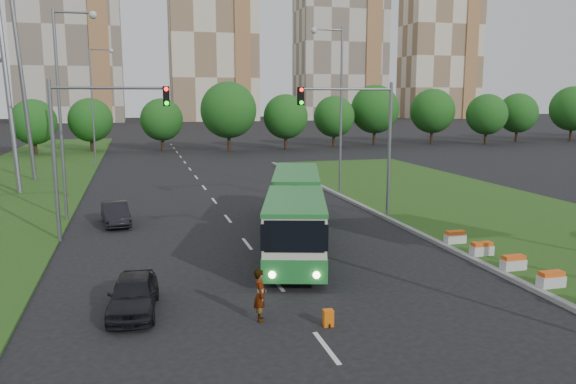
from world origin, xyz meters
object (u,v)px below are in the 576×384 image
object	(u,v)px
shopping_trolley	(328,318)
pedestrian	(260,295)
car_left_near	(133,294)
car_left_far	(116,214)
traffic_mast_median	(364,128)
traffic_mast_left	(88,134)
articulated_bus	(292,209)

from	to	relation	value
shopping_trolley	pedestrian	bearing A→B (deg)	156.64
car_left_near	car_left_far	size ratio (longest dim) A/B	0.99
shopping_trolley	traffic_mast_median	bearing A→B (deg)	67.69
traffic_mast_left	articulated_bus	size ratio (longest dim) A/B	0.50
traffic_mast_left	articulated_bus	bearing A→B (deg)	-15.97
car_left_near	shopping_trolley	distance (m)	6.58
car_left_near	shopping_trolley	world-z (taller)	car_left_near
traffic_mast_left	articulated_bus	world-z (taller)	traffic_mast_left
articulated_bus	pedestrian	world-z (taller)	articulated_bus
traffic_mast_median	car_left_far	distance (m)	15.07
car_left_far	pedestrian	world-z (taller)	pedestrian
car_left_near	car_left_far	bearing A→B (deg)	99.40
shopping_trolley	car_left_near	bearing A→B (deg)	159.03
articulated_bus	shopping_trolley	size ratio (longest dim) A/B	29.52
traffic_mast_left	car_left_far	distance (m)	5.74
car_left_far	shopping_trolley	size ratio (longest dim) A/B	7.17
articulated_bus	car_left_far	distance (m)	10.57
traffic_mast_median	car_left_near	world-z (taller)	traffic_mast_median
traffic_mast_left	articulated_bus	xyz separation A→B (m)	(9.72, -2.78, -3.75)
car_left_far	articulated_bus	bearing A→B (deg)	-41.46
traffic_mast_median	traffic_mast_left	xyz separation A→B (m)	(-15.16, -1.00, 0.00)
traffic_mast_left	pedestrian	distance (m)	14.57
articulated_bus	car_left_near	bearing A→B (deg)	-117.78
pedestrian	shopping_trolley	distance (m)	2.31
traffic_mast_median	pedestrian	bearing A→B (deg)	-124.23
pedestrian	car_left_far	bearing A→B (deg)	26.75
articulated_bus	car_left_far	bearing A→B (deg)	162.27
car_left_far	traffic_mast_left	bearing A→B (deg)	-115.20
traffic_mast_left	shopping_trolley	bearing A→B (deg)	-59.60
traffic_mast_median	shopping_trolley	bearing A→B (deg)	-116.40
car_left_near	shopping_trolley	size ratio (longest dim) A/B	7.10
articulated_bus	pedestrian	distance (m)	10.45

